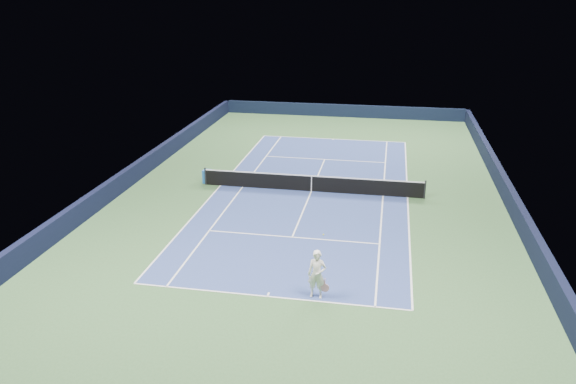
# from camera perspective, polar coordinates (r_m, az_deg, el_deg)

# --- Properties ---
(ground) EXTENTS (40.00, 40.00, 0.00)m
(ground) POSITION_cam_1_polar(r_m,az_deg,el_deg) (32.59, 2.39, 0.07)
(ground) COLOR #32552E
(ground) RESTS_ON ground
(wall_far) EXTENTS (22.00, 0.35, 1.10)m
(wall_far) POSITION_cam_1_polar(r_m,az_deg,el_deg) (51.41, 5.58, 8.22)
(wall_far) COLOR black
(wall_far) RESTS_ON ground
(wall_right) EXTENTS (0.35, 40.00, 1.10)m
(wall_right) POSITION_cam_1_polar(r_m,az_deg,el_deg) (32.81, 21.46, -0.23)
(wall_right) COLOR black
(wall_right) RESTS_ON ground
(wall_left) EXTENTS (0.35, 40.00, 1.10)m
(wall_left) POSITION_cam_1_polar(r_m,az_deg,el_deg) (35.47, -15.19, 2.00)
(wall_left) COLOR black
(wall_left) RESTS_ON ground
(court_surface) EXTENTS (10.97, 23.77, 0.01)m
(court_surface) POSITION_cam_1_polar(r_m,az_deg,el_deg) (32.59, 2.39, 0.07)
(court_surface) COLOR navy
(court_surface) RESTS_ON ground
(baseline_far) EXTENTS (10.97, 0.08, 0.00)m
(baseline_far) POSITION_cam_1_polar(r_m,az_deg,el_deg) (43.85, 4.62, 5.39)
(baseline_far) COLOR white
(baseline_far) RESTS_ON ground
(baseline_near) EXTENTS (10.97, 0.08, 0.00)m
(baseline_near) POSITION_cam_1_polar(r_m,az_deg,el_deg) (21.99, -2.11, -10.55)
(baseline_near) COLOR white
(baseline_near) RESTS_ON ground
(sideline_doubles_right) EXTENTS (0.08, 23.77, 0.00)m
(sideline_doubles_right) POSITION_cam_1_polar(r_m,az_deg,el_deg) (32.34, 12.05, -0.53)
(sideline_doubles_right) COLOR white
(sideline_doubles_right) RESTS_ON ground
(sideline_doubles_left) EXTENTS (0.08, 23.77, 0.00)m
(sideline_doubles_left) POSITION_cam_1_polar(r_m,az_deg,el_deg) (33.74, -6.87, 0.67)
(sideline_doubles_left) COLOR white
(sideline_doubles_left) RESTS_ON ground
(sideline_singles_right) EXTENTS (0.08, 23.77, 0.00)m
(sideline_singles_right) POSITION_cam_1_polar(r_m,az_deg,el_deg) (32.32, 9.63, -0.38)
(sideline_singles_right) COLOR white
(sideline_singles_right) RESTS_ON ground
(sideline_singles_left) EXTENTS (0.08, 23.77, 0.00)m
(sideline_singles_left) POSITION_cam_1_polar(r_m,az_deg,el_deg) (33.37, -4.62, 0.53)
(sideline_singles_left) COLOR white
(sideline_singles_left) RESTS_ON ground
(service_line_far) EXTENTS (8.23, 0.08, 0.00)m
(service_line_far) POSITION_cam_1_polar(r_m,az_deg,el_deg) (38.61, 3.75, 3.33)
(service_line_far) COLOR white
(service_line_far) RESTS_ON ground
(service_line_near) EXTENTS (8.23, 0.08, 0.00)m
(service_line_near) POSITION_cam_1_polar(r_m,az_deg,el_deg) (26.75, 0.43, -4.60)
(service_line_near) COLOR white
(service_line_near) RESTS_ON ground
(center_service_line) EXTENTS (0.08, 12.80, 0.00)m
(center_service_line) POSITION_cam_1_polar(r_m,az_deg,el_deg) (32.59, 2.39, 0.08)
(center_service_line) COLOR white
(center_service_line) RESTS_ON ground
(center_mark_far) EXTENTS (0.08, 0.30, 0.00)m
(center_mark_far) POSITION_cam_1_polar(r_m,az_deg,el_deg) (43.71, 4.59, 5.34)
(center_mark_far) COLOR white
(center_mark_far) RESTS_ON ground
(center_mark_near) EXTENTS (0.08, 0.30, 0.00)m
(center_mark_near) POSITION_cam_1_polar(r_m,az_deg,el_deg) (22.12, -2.02, -10.36)
(center_mark_near) COLOR white
(center_mark_near) RESTS_ON ground
(tennis_net) EXTENTS (12.90, 0.10, 1.07)m
(tennis_net) POSITION_cam_1_polar(r_m,az_deg,el_deg) (32.42, 2.40, 0.91)
(tennis_net) COLOR black
(tennis_net) RESTS_ON ground
(sponsor_cube) EXTENTS (0.57, 0.49, 0.81)m
(sponsor_cube) POSITION_cam_1_polar(r_m,az_deg,el_deg) (34.19, -8.19, 1.58)
(sponsor_cube) COLOR blue
(sponsor_cube) RESTS_ON ground
(tennis_player) EXTENTS (0.86, 1.29, 2.22)m
(tennis_player) POSITION_cam_1_polar(r_m,az_deg,el_deg) (21.51, 2.96, -8.36)
(tennis_player) COLOR white
(tennis_player) RESTS_ON ground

